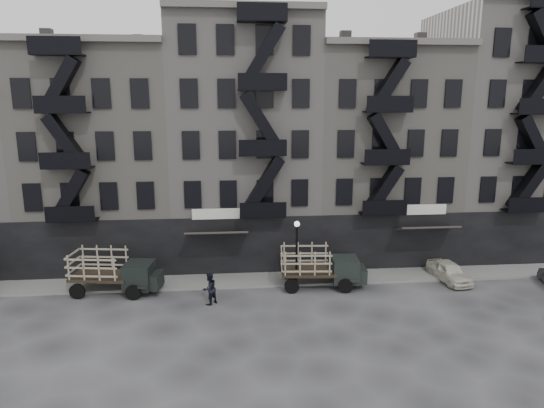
{
  "coord_description": "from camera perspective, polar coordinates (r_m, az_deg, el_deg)",
  "views": [
    {
      "loc": [
        -1.15,
        -26.15,
        11.82
      ],
      "look_at": [
        1.57,
        4.0,
        5.09
      ],
      "focal_mm": 32.0,
      "sensor_mm": 36.0,
      "label": 1
    }
  ],
  "objects": [
    {
      "name": "building_midwest",
      "position": [
        37.3,
        -18.93,
        5.22
      ],
      "size": [
        10.0,
        11.35,
        16.2
      ],
      "color": "gray",
      "rests_on": "ground"
    },
    {
      "name": "pedestrian_mid",
      "position": [
        28.64,
        -7.37,
        -9.84
      ],
      "size": [
        1.18,
        1.18,
        1.93
      ],
      "primitive_type": "imported",
      "rotation": [
        0.0,
        0.0,
        3.92
      ],
      "color": "black",
      "rests_on": "ground"
    },
    {
      "name": "building_center",
      "position": [
        36.14,
        -3.34,
        7.26
      ],
      "size": [
        10.0,
        11.35,
        18.2
      ],
      "color": "gray",
      "rests_on": "ground"
    },
    {
      "name": "stake_truck_west",
      "position": [
        31.33,
        -18.17,
        -7.25
      ],
      "size": [
        5.61,
        2.84,
        2.71
      ],
      "rotation": [
        0.0,
        0.0,
        -0.14
      ],
      "color": "black",
      "rests_on": "ground"
    },
    {
      "name": "lamp_post",
      "position": [
        30.42,
        2.92,
        -4.76
      ],
      "size": [
        0.36,
        0.36,
        4.28
      ],
      "color": "black",
      "rests_on": "ground"
    },
    {
      "name": "stake_truck_east",
      "position": [
        30.83,
        5.71,
        -7.05
      ],
      "size": [
        5.42,
        2.54,
        2.65
      ],
      "rotation": [
        0.0,
        0.0,
        -0.08
      ],
      "color": "black",
      "rests_on": "ground"
    },
    {
      "name": "sidewalk",
      "position": [
        32.14,
        -2.79,
        -8.91
      ],
      "size": [
        55.0,
        2.5,
        0.15
      ],
      "primitive_type": "cube",
      "color": "slate",
      "rests_on": "ground"
    },
    {
      "name": "ground",
      "position": [
        28.72,
        -2.46,
        -11.77
      ],
      "size": [
        140.0,
        140.0,
        0.0
      ],
      "primitive_type": "plane",
      "color": "#38383A",
      "rests_on": "ground"
    },
    {
      "name": "building_mideast",
      "position": [
        37.91,
        12.04,
        5.73
      ],
      "size": [
        10.0,
        11.35,
        16.2
      ],
      "color": "gray",
      "rests_on": "ground"
    },
    {
      "name": "car_east",
      "position": [
        33.97,
        20.13,
        -7.46
      ],
      "size": [
        2.03,
        3.97,
        1.29
      ],
      "primitive_type": "imported",
      "rotation": [
        0.0,
        0.0,
        0.14
      ],
      "color": "beige",
      "rests_on": "ground"
    },
    {
      "name": "building_east",
      "position": [
        41.82,
        25.46,
        7.48
      ],
      "size": [
        10.0,
        11.35,
        19.2
      ],
      "color": "gray",
      "rests_on": "ground"
    }
  ]
}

